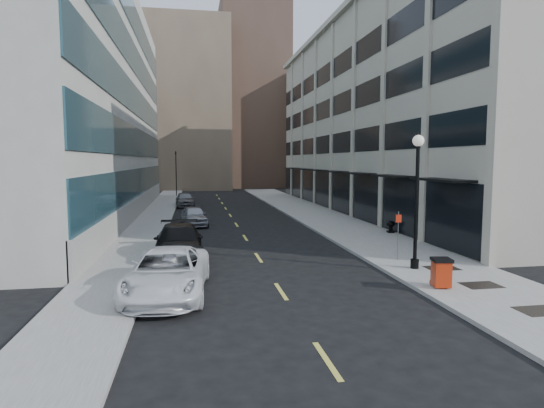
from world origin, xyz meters
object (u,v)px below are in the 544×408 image
object	(u,v)px
car_black_pickup	(179,242)
lamppost	(417,189)
car_silver_sedan	(194,216)
sign_post	(398,229)
trash_bin	(441,272)
car_white_van	(167,273)
traffic_signal	(176,154)
car_grey_sedan	(185,200)
urn_planter	(391,225)

from	to	relation	value
car_black_pickup	lamppost	world-z (taller)	lamppost
car_silver_sedan	lamppost	world-z (taller)	lamppost
sign_post	trash_bin	bearing A→B (deg)	-89.42
car_white_van	car_black_pickup	world-z (taller)	car_black_pickup
traffic_signal	trash_bin	world-z (taller)	traffic_signal
car_black_pickup	car_grey_sedan	bearing A→B (deg)	89.47
traffic_signal	lamppost	distance (m)	45.63
sign_post	urn_planter	size ratio (longest dim) A/B	2.98
car_grey_sedan	lamppost	size ratio (longest dim) A/B	0.77
car_grey_sedan	sign_post	distance (m)	30.40
car_silver_sedan	car_grey_sedan	size ratio (longest dim) A/B	0.94
car_black_pickup	trash_bin	distance (m)	12.35
car_grey_sedan	sign_post	xyz separation A→B (m)	(10.53, -28.51, 0.87)
trash_bin	urn_planter	xyz separation A→B (m)	(3.68, 12.55, -0.12)
car_white_van	trash_bin	distance (m)	10.14
car_white_van	trash_bin	size ratio (longest dim) A/B	5.42
car_white_van	car_grey_sedan	bearing A→B (deg)	94.58
traffic_signal	sign_post	xyz separation A→B (m)	(11.90, -42.29, -4.06)
traffic_signal	trash_bin	bearing A→B (deg)	-76.34
car_black_pickup	car_grey_sedan	size ratio (longest dim) A/B	1.25
car_silver_sedan	sign_post	bearing A→B (deg)	-64.03
urn_planter	car_grey_sedan	bearing A→B (deg)	123.60
car_black_pickup	traffic_signal	bearing A→B (deg)	91.31
car_white_van	sign_post	distance (m)	11.15
car_grey_sedan	car_silver_sedan	bearing A→B (deg)	-89.95
car_silver_sedan	car_grey_sedan	distance (m)	14.21
traffic_signal	urn_planter	size ratio (longest dim) A/B	8.91
car_white_van	trash_bin	world-z (taller)	car_white_van
traffic_signal	urn_planter	bearing A→B (deg)	-66.33
traffic_signal	car_black_pickup	distance (m)	39.90
car_white_van	sign_post	world-z (taller)	sign_post
car_white_van	urn_planter	world-z (taller)	car_white_van
traffic_signal	trash_bin	size ratio (longest dim) A/B	6.30
sign_post	urn_planter	world-z (taller)	sign_post
urn_planter	traffic_signal	bearing A→B (deg)	113.67
car_white_van	urn_planter	bearing A→B (deg)	44.20
car_grey_sedan	trash_bin	bearing A→B (deg)	-76.87
trash_bin	lamppost	world-z (taller)	lamppost
lamppost	urn_planter	xyz separation A→B (m)	(3.20, 9.56, -3.03)
car_black_pickup	car_silver_sedan	bearing A→B (deg)	85.39
sign_post	urn_planter	bearing A→B (deg)	74.21
traffic_signal	car_grey_sedan	bearing A→B (deg)	-84.32
trash_bin	car_black_pickup	bearing A→B (deg)	153.72
lamppost	traffic_signal	bearing A→B (deg)	105.13
car_white_van	car_black_pickup	bearing A→B (deg)	92.73
trash_bin	lamppost	xyz separation A→B (m)	(0.48, 3.00, 2.91)
trash_bin	urn_planter	bearing A→B (deg)	84.37
traffic_signal	trash_bin	distance (m)	48.62
lamppost	sign_post	xyz separation A→B (m)	(0.00, 1.71, -2.00)
car_black_pickup	urn_planter	distance (m)	14.48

